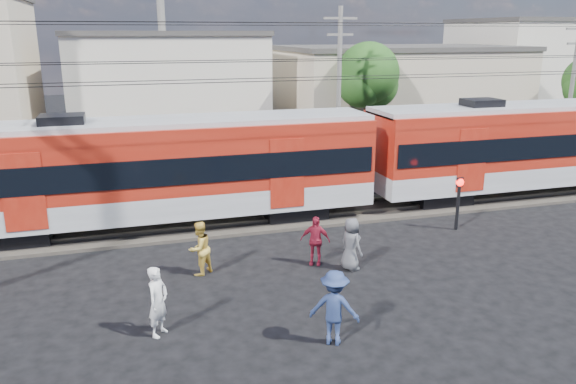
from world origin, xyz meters
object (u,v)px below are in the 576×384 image
at_px(commuter_train, 166,167).
at_px(crossing_signal, 459,194).
at_px(pedestrian_a, 158,301).
at_px(pedestrian_c, 334,308).

relative_size(commuter_train, crossing_signal, 24.66).
xyz_separation_m(commuter_train, crossing_signal, (10.42, -3.27, -0.99)).
bearing_deg(pedestrian_a, pedestrian_c, -74.81).
distance_m(commuter_train, crossing_signal, 10.97).
bearing_deg(commuter_train, pedestrian_a, -96.63).
bearing_deg(pedestrian_a, commuter_train, 30.23).
bearing_deg(pedestrian_a, crossing_signal, -30.84).
bearing_deg(pedestrian_c, commuter_train, -42.70).
distance_m(commuter_train, pedestrian_a, 8.12).
bearing_deg(crossing_signal, commuter_train, 162.57).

